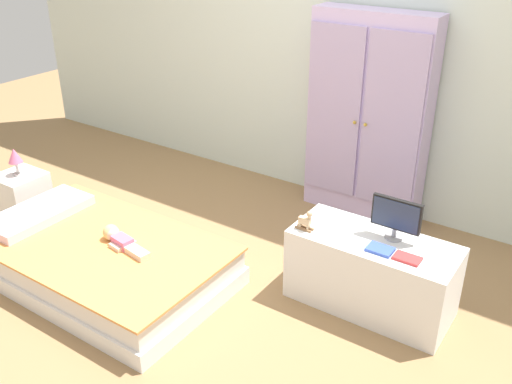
# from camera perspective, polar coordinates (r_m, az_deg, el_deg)

# --- Properties ---
(ground_plane) EXTENTS (10.00, 10.00, 0.02)m
(ground_plane) POSITION_cam_1_polar(r_m,az_deg,el_deg) (3.47, -5.01, -9.76)
(ground_plane) COLOR #99754C
(back_wall) EXTENTS (6.40, 0.05, 2.70)m
(back_wall) POSITION_cam_1_polar(r_m,az_deg,el_deg) (4.19, 8.40, 16.81)
(back_wall) COLOR silver
(back_wall) RESTS_ON ground_plane
(bed) EXTENTS (1.54, 0.93, 0.25)m
(bed) POSITION_cam_1_polar(r_m,az_deg,el_deg) (3.60, -15.21, -6.67)
(bed) COLOR white
(bed) RESTS_ON ground_plane
(pillow) EXTENTS (0.32, 0.67, 0.06)m
(pillow) POSITION_cam_1_polar(r_m,az_deg,el_deg) (3.93, -21.05, -1.95)
(pillow) COLOR silver
(pillow) RESTS_ON bed
(doll) EXTENTS (0.39, 0.15, 0.10)m
(doll) POSITION_cam_1_polar(r_m,az_deg,el_deg) (3.48, -13.71, -4.52)
(doll) COLOR #D6668E
(doll) RESTS_ON bed
(nightstand) EXTENTS (0.30, 0.30, 0.36)m
(nightstand) POSITION_cam_1_polar(r_m,az_deg,el_deg) (4.41, -22.39, -0.51)
(nightstand) COLOR white
(nightstand) RESTS_ON ground_plane
(table_lamp) EXTENTS (0.10, 0.10, 0.20)m
(table_lamp) POSITION_cam_1_polar(r_m,az_deg,el_deg) (4.29, -23.11, 3.27)
(table_lamp) COLOR #B7B2AD
(table_lamp) RESTS_ON nightstand
(wardrobe) EXTENTS (0.85, 0.25, 1.47)m
(wardrobe) POSITION_cam_1_polar(r_m,az_deg,el_deg) (4.06, 11.18, 7.32)
(wardrobe) COLOR silver
(wardrobe) RESTS_ON ground_plane
(tv_stand) EXTENTS (0.91, 0.40, 0.44)m
(tv_stand) POSITION_cam_1_polar(r_m,az_deg,el_deg) (3.27, 11.51, -7.99)
(tv_stand) COLOR white
(tv_stand) RESTS_ON ground_plane
(tv_monitor) EXTENTS (0.27, 0.10, 0.24)m
(tv_monitor) POSITION_cam_1_polar(r_m,az_deg,el_deg) (3.11, 13.93, -2.38)
(tv_monitor) COLOR #99999E
(tv_monitor) RESTS_ON tv_stand
(rocking_horse_toy) EXTENTS (0.10, 0.04, 0.12)m
(rocking_horse_toy) POSITION_cam_1_polar(r_m,az_deg,el_deg) (3.16, 5.06, -2.87)
(rocking_horse_toy) COLOR #8E6642
(rocking_horse_toy) RESTS_ON tv_stand
(book_blue) EXTENTS (0.14, 0.10, 0.02)m
(book_blue) POSITION_cam_1_polar(r_m,az_deg,el_deg) (3.05, 12.38, -5.66)
(book_blue) COLOR blue
(book_blue) RESTS_ON tv_stand
(book_red) EXTENTS (0.14, 0.09, 0.01)m
(book_red) POSITION_cam_1_polar(r_m,az_deg,el_deg) (3.01, 14.98, -6.46)
(book_red) COLOR #CC3838
(book_red) RESTS_ON tv_stand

